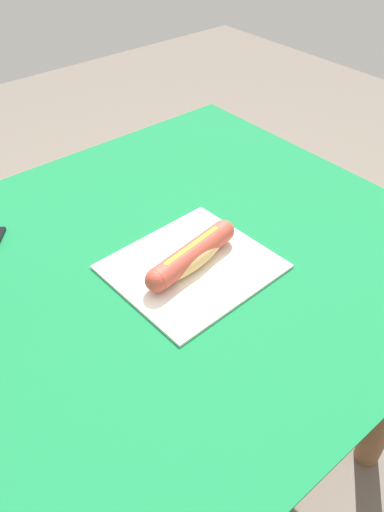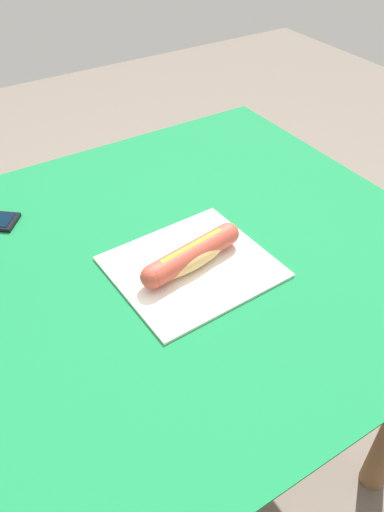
{
  "view_description": "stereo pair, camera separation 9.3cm",
  "coord_description": "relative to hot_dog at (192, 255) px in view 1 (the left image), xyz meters",
  "views": [
    {
      "loc": [
        0.39,
        0.6,
        1.41
      ],
      "look_at": [
        -0.06,
        0.06,
        0.8
      ],
      "focal_mm": 35.06,
      "sensor_mm": 36.0,
      "label": 1
    },
    {
      "loc": [
        0.32,
        0.65,
        1.41
      ],
      "look_at": [
        -0.06,
        0.06,
        0.8
      ],
      "focal_mm": 35.06,
      "sensor_mm": 36.0,
      "label": 2
    }
  ],
  "objects": [
    {
      "name": "hot_dog",
      "position": [
        0.0,
        0.0,
        0.0
      ],
      "size": [
        0.23,
        0.08,
        0.05
      ],
      "color": "tan",
      "rests_on": "paper_wrapper"
    },
    {
      "name": "ground_plane",
      "position": [
        0.06,
        -0.06,
        -0.8
      ],
      "size": [
        6.0,
        6.0,
        0.0
      ],
      "primitive_type": "plane",
      "color": "#6B6056",
      "rests_on": "ground"
    },
    {
      "name": "dining_table",
      "position": [
        0.06,
        -0.06,
        -0.16
      ],
      "size": [
        1.16,
        0.95,
        0.77
      ],
      "color": "brown",
      "rests_on": "ground"
    },
    {
      "name": "paper_wrapper",
      "position": [
        -0.0,
        0.0,
        -0.03
      ],
      "size": [
        0.3,
        0.27,
        0.01
      ],
      "primitive_type": "cube",
      "rotation": [
        0.0,
        0.0,
        0.04
      ],
      "color": "silver",
      "rests_on": "dining_table"
    }
  ]
}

